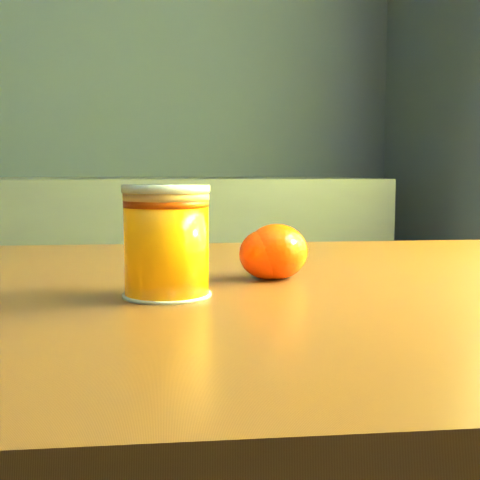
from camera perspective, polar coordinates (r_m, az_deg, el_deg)
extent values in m
cube|color=brown|center=(0.66, -1.24, -5.69)|extent=(1.09, 0.77, 0.04)
cylinder|color=orange|center=(0.60, -6.28, -0.74)|extent=(0.08, 0.08, 0.09)
cylinder|color=#F1B362|center=(0.59, -6.33, 3.71)|extent=(0.08, 0.08, 0.01)
cylinder|color=silver|center=(0.59, -6.34, 4.28)|extent=(0.08, 0.08, 0.00)
ellipsoid|color=#FF3F05|center=(0.69, 3.14, -0.99)|extent=(0.07, 0.07, 0.06)
ellipsoid|color=#FF3F05|center=(0.69, 2.39, -1.20)|extent=(0.07, 0.07, 0.05)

